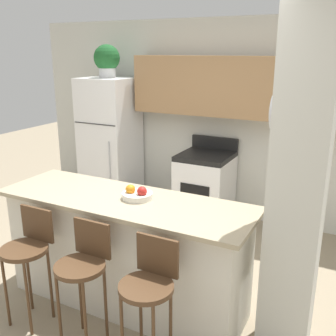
{
  "coord_description": "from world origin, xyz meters",
  "views": [
    {
      "loc": [
        1.72,
        -2.52,
        2.16
      ],
      "look_at": [
        0.0,
        0.8,
        1.04
      ],
      "focal_mm": 42.0,
      "sensor_mm": 36.0,
      "label": 1
    }
  ],
  "objects_px": {
    "refrigerator": "(110,143)",
    "fruit_bowl": "(137,194)",
    "bar_stool_right": "(149,287)",
    "stove_range": "(205,188)",
    "bar_stool_mid": "(83,267)",
    "bar_stool_left": "(28,250)",
    "potted_plant_on_fridge": "(107,60)",
    "trash_bin": "(137,202)"
  },
  "relations": [
    {
      "from": "stove_range",
      "to": "bar_stool_mid",
      "type": "height_order",
      "value": "stove_range"
    },
    {
      "from": "stove_range",
      "to": "trash_bin",
      "type": "relative_size",
      "value": 2.82
    },
    {
      "from": "stove_range",
      "to": "bar_stool_mid",
      "type": "distance_m",
      "value": 2.49
    },
    {
      "from": "bar_stool_left",
      "to": "bar_stool_mid",
      "type": "bearing_deg",
      "value": 0.0
    },
    {
      "from": "bar_stool_mid",
      "to": "fruit_bowl",
      "type": "height_order",
      "value": "fruit_bowl"
    },
    {
      "from": "fruit_bowl",
      "to": "refrigerator",
      "type": "bearing_deg",
      "value": 130.55
    },
    {
      "from": "fruit_bowl",
      "to": "stove_range",
      "type": "bearing_deg",
      "value": 94.68
    },
    {
      "from": "refrigerator",
      "to": "bar_stool_mid",
      "type": "bearing_deg",
      "value": -58.72
    },
    {
      "from": "fruit_bowl",
      "to": "trash_bin",
      "type": "xyz_separation_m",
      "value": [
        -1.03,
        1.63,
        -0.83
      ]
    },
    {
      "from": "bar_stool_right",
      "to": "stove_range",
      "type": "bearing_deg",
      "value": 103.74
    },
    {
      "from": "fruit_bowl",
      "to": "potted_plant_on_fridge",
      "type": "bearing_deg",
      "value": 130.55
    },
    {
      "from": "stove_range",
      "to": "bar_stool_right",
      "type": "xyz_separation_m",
      "value": [
        0.61,
        -2.48,
        0.18
      ]
    },
    {
      "from": "refrigerator",
      "to": "trash_bin",
      "type": "xyz_separation_m",
      "value": [
        0.57,
        -0.23,
        -0.71
      ]
    },
    {
      "from": "potted_plant_on_fridge",
      "to": "fruit_bowl",
      "type": "bearing_deg",
      "value": -49.45
    },
    {
      "from": "bar_stool_right",
      "to": "fruit_bowl",
      "type": "height_order",
      "value": "fruit_bowl"
    },
    {
      "from": "refrigerator",
      "to": "bar_stool_mid",
      "type": "xyz_separation_m",
      "value": [
        1.5,
        -2.46,
        -0.26
      ]
    },
    {
      "from": "stove_range",
      "to": "potted_plant_on_fridge",
      "type": "height_order",
      "value": "potted_plant_on_fridge"
    },
    {
      "from": "bar_stool_right",
      "to": "potted_plant_on_fridge",
      "type": "xyz_separation_m",
      "value": [
        -2.05,
        2.46,
        1.4
      ]
    },
    {
      "from": "refrigerator",
      "to": "stove_range",
      "type": "xyz_separation_m",
      "value": [
        1.44,
        0.02,
        -0.44
      ]
    },
    {
      "from": "refrigerator",
      "to": "potted_plant_on_fridge",
      "type": "relative_size",
      "value": 4.17
    },
    {
      "from": "refrigerator",
      "to": "fruit_bowl",
      "type": "distance_m",
      "value": 2.46
    },
    {
      "from": "bar_stool_mid",
      "to": "bar_stool_right",
      "type": "distance_m",
      "value": 0.55
    },
    {
      "from": "bar_stool_left",
      "to": "bar_stool_mid",
      "type": "height_order",
      "value": "same"
    },
    {
      "from": "refrigerator",
      "to": "fruit_bowl",
      "type": "bearing_deg",
      "value": -49.45
    },
    {
      "from": "bar_stool_left",
      "to": "potted_plant_on_fridge",
      "type": "bearing_deg",
      "value": 110.94
    },
    {
      "from": "fruit_bowl",
      "to": "trash_bin",
      "type": "relative_size",
      "value": 0.66
    },
    {
      "from": "potted_plant_on_fridge",
      "to": "trash_bin",
      "type": "bearing_deg",
      "value": -22.33
    },
    {
      "from": "refrigerator",
      "to": "fruit_bowl",
      "type": "height_order",
      "value": "refrigerator"
    },
    {
      "from": "stove_range",
      "to": "trash_bin",
      "type": "xyz_separation_m",
      "value": [
        -0.88,
        -0.25,
        -0.27
      ]
    },
    {
      "from": "trash_bin",
      "to": "bar_stool_mid",
      "type": "bearing_deg",
      "value": -67.37
    },
    {
      "from": "refrigerator",
      "to": "stove_range",
      "type": "bearing_deg",
      "value": 0.73
    },
    {
      "from": "stove_range",
      "to": "potted_plant_on_fridge",
      "type": "relative_size",
      "value": 2.48
    },
    {
      "from": "potted_plant_on_fridge",
      "to": "refrigerator",
      "type": "bearing_deg",
      "value": -62.36
    },
    {
      "from": "fruit_bowl",
      "to": "bar_stool_mid",
      "type": "bearing_deg",
      "value": -99.7
    },
    {
      "from": "bar_stool_left",
      "to": "bar_stool_right",
      "type": "bearing_deg",
      "value": 0.0
    },
    {
      "from": "bar_stool_left",
      "to": "bar_stool_mid",
      "type": "distance_m",
      "value": 0.55
    },
    {
      "from": "refrigerator",
      "to": "bar_stool_right",
      "type": "bearing_deg",
      "value": -50.23
    },
    {
      "from": "bar_stool_mid",
      "to": "fruit_bowl",
      "type": "bearing_deg",
      "value": 80.3
    },
    {
      "from": "bar_stool_right",
      "to": "trash_bin",
      "type": "distance_m",
      "value": 2.72
    },
    {
      "from": "bar_stool_mid",
      "to": "bar_stool_right",
      "type": "height_order",
      "value": "same"
    },
    {
      "from": "bar_stool_left",
      "to": "fruit_bowl",
      "type": "distance_m",
      "value": 0.97
    },
    {
      "from": "potted_plant_on_fridge",
      "to": "bar_stool_right",
      "type": "bearing_deg",
      "value": -50.23
    }
  ]
}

